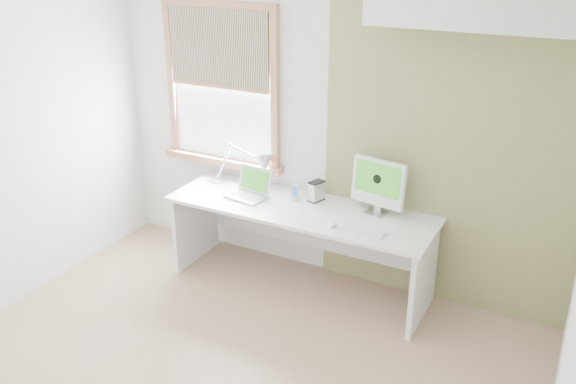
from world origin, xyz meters
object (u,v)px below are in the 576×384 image
Objects in this scene: laptop at (250,189)px; imac at (378,184)px; desk at (303,226)px; external_drive at (316,191)px; desk_lamp at (255,165)px.

imac is at bearing 9.26° from laptop.
desk is 4.84× the size of imac.
desk is 12.98× the size of external_drive.
desk is 3.33× the size of desk_lamp.
laptop reaches higher than desk.
imac is at bearing 12.55° from desk.
imac is (1.13, -0.04, 0.06)m from desk_lamp.
desk_lamp is (-0.55, 0.17, 0.39)m from desk.
laptop is at bearing -174.83° from desk.
desk_lamp is 1.14m from imac.
external_drive is (0.54, 0.17, 0.03)m from laptop.
desk_lamp is 1.45× the size of imac.
laptop is 2.17× the size of external_drive.
desk is 0.31m from external_drive.
desk is 0.54m from laptop.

